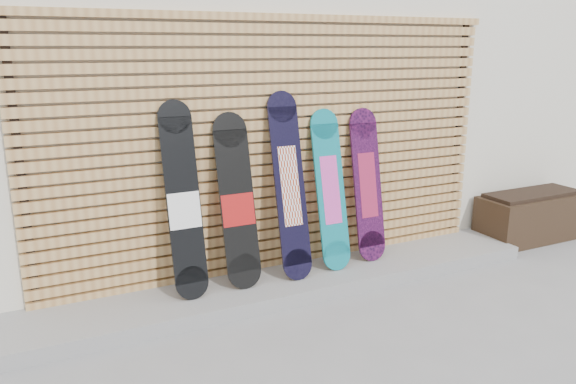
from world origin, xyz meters
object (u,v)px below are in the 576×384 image
snowboard_3 (330,190)px  snowboard_2 (290,186)px  snowboard_0 (183,202)px  snowboard_1 (237,202)px  planter_box (530,216)px  snowboard_4 (367,185)px

snowboard_3 → snowboard_2: bearing=-177.2°
snowboard_0 → snowboard_1: bearing=0.4°
snowboard_0 → planter_box: bearing=-0.9°
snowboard_0 → snowboard_3: size_ratio=1.10×
snowboard_2 → snowboard_4: size_ratio=1.13×
snowboard_0 → snowboard_1: size_ratio=1.08×
snowboard_2 → snowboard_1: bearing=178.3°
snowboard_2 → snowboard_4: bearing=3.1°
planter_box → snowboard_3: (-2.46, 0.07, 0.55)m
snowboard_1 → snowboard_2: size_ratio=0.90×
planter_box → snowboard_1: snowboard_1 is taller
snowboard_1 → snowboard_2: snowboard_2 is taller
snowboard_4 → snowboard_2: bearing=-176.9°
planter_box → snowboard_4: snowboard_4 is taller
planter_box → snowboard_2: size_ratio=0.75×
snowboard_1 → snowboard_0: bearing=-179.6°
snowboard_2 → snowboard_3: snowboard_2 is taller
snowboard_3 → snowboard_4: size_ratio=1.01×
snowboard_3 → snowboard_4: 0.41m
snowboard_1 → snowboard_4: bearing=1.4°
planter_box → snowboard_4: 2.13m
planter_box → snowboard_0: (-3.78, 0.06, 0.61)m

